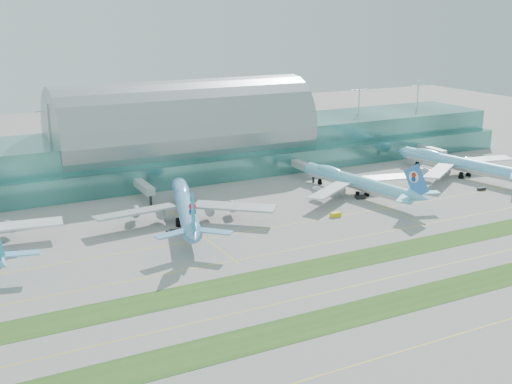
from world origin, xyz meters
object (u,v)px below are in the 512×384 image
airliner_c (356,181)px  airliner_d (458,163)px  terminal (184,142)px  airliner_b (185,205)px

airliner_c → airliner_d: bearing=-5.6°
terminal → airliner_d: 126.93m
airliner_b → airliner_d: airliner_b is taller
terminal → airliner_b: bearing=-110.8°
terminal → airliner_c: size_ratio=4.89×
terminal → airliner_c: bearing=-54.5°
terminal → airliner_b: terminal is taller
airliner_b → airliner_d: size_ratio=1.00×
airliner_b → airliner_c: 75.17m
terminal → airliner_d: terminal is taller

